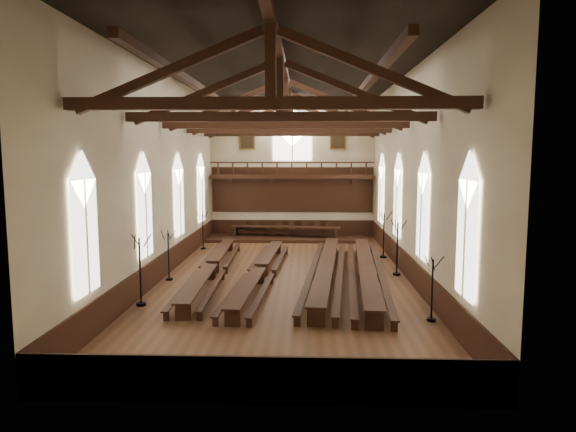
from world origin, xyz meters
The scene contains 21 objects.
ground centered at (0.00, 0.00, 0.00)m, with size 26.00×26.00×0.00m, color brown.
room_walls centered at (0.00, 0.00, 6.46)m, with size 26.00×26.00×26.00m.
wainscot_band centered at (0.00, 0.00, 0.60)m, with size 12.00×26.00×1.20m.
side_windows centered at (0.00, 0.00, 3.74)m, with size 11.85×19.80×4.50m.
end_window centered at (0.00, 12.90, 7.22)m, with size 2.80×0.12×3.80m.
minstrels_gallery centered at (0.00, 12.66, 3.91)m, with size 11.80×1.24×3.70m.
portraits centered at (0.00, 12.90, 7.10)m, with size 7.75×0.09×1.45m.
roof_trusses centered at (0.00, 0.00, 8.22)m, with size 11.70×25.70×2.80m.
refectory_row_a centered at (-3.64, -0.02, 0.53)m, with size 1.67×14.22×0.73m.
refectory_row_b centered at (-1.15, -0.65, 0.52)m, with size 1.83×14.16×0.72m.
refectory_row_c centered at (2.03, -0.22, 0.59)m, with size 2.30×15.03×0.80m.
refectory_row_d centered at (3.91, -0.51, 0.59)m, with size 2.20×15.04×0.81m.
dais centered at (-0.44, 11.40, 0.11)m, with size 11.40×3.19×0.21m, color #361B10.
high_table centered at (-0.44, 11.40, 0.83)m, with size 7.83×1.86×0.73m.
high_chairs centered at (-0.44, 12.17, 0.80)m, with size 6.79×0.49×1.07m.
candelabrum_left_near centered at (-5.55, -4.96, 0.88)m, with size 0.86×0.85×2.89m.
candelabrum_left_mid centered at (-5.55, -0.76, 0.74)m, with size 0.73×0.70×2.43m.
candelabrum_left_far centered at (-5.55, 7.46, 0.75)m, with size 0.75×0.70×2.46m.
candelabrum_right_near centered at (5.55, -6.49, 0.73)m, with size 0.71×0.71×2.39m.
candelabrum_right_mid centered at (5.55, 0.65, 0.85)m, with size 0.84×0.82×2.81m.
candelabrum_right_far centered at (5.55, 5.08, 0.84)m, with size 0.81×0.82×2.75m.
Camera 1 is at (0.99, -24.63, 5.95)m, focal length 32.00 mm.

